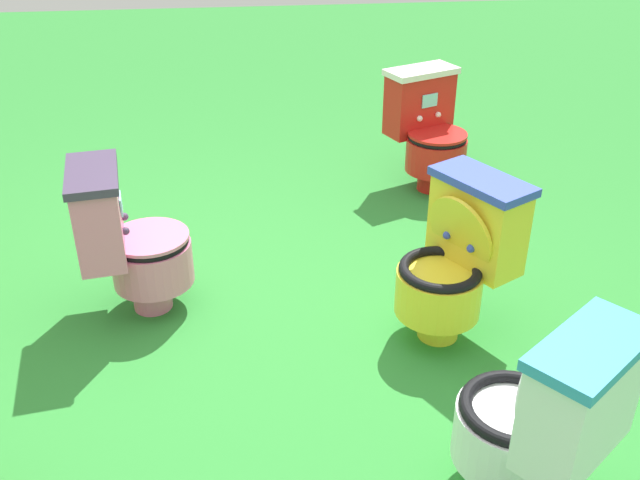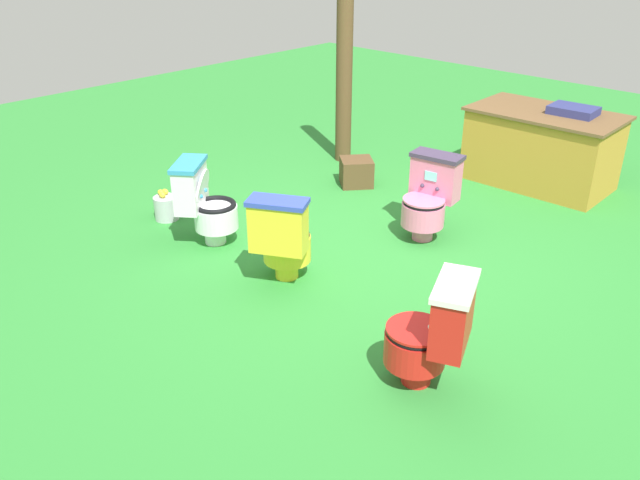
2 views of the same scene
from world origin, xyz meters
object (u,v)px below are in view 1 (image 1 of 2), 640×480
Objects in this scene: toilet_pink at (129,240)px; toilet_white at (541,418)px; toilet_red at (428,130)px; toilet_yellow at (457,258)px.

toilet_pink is 1.91m from toilet_white.
toilet_white is (-2.49, 0.26, 0.00)m from toilet_red.
toilet_pink is at bearing 47.71° from toilet_yellow.
toilet_red is at bearing 116.92° from toilet_pink.
toilet_white is 1.00× the size of toilet_yellow.
toilet_yellow is (-0.33, -1.41, 0.00)m from toilet_pink.
toilet_red is at bearing -38.86° from toilet_yellow.
toilet_white is at bearing 38.66° from toilet_pink.
toilet_red is (1.20, -1.67, 0.00)m from toilet_pink.
toilet_red is 1.55m from toilet_yellow.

